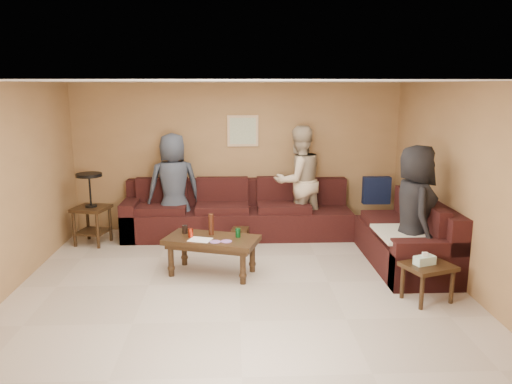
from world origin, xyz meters
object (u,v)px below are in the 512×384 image
waste_bin (240,237)px  person_left (174,186)px  person_middle (299,181)px  sectional_sofa (290,225)px  coffee_table (212,243)px  end_table_left (91,207)px  person_right (414,212)px  side_table_right (427,269)px

waste_bin → person_left: person_left is taller
waste_bin → person_middle: bearing=32.1°
sectional_sofa → coffee_table: 1.65m
coffee_table → waste_bin: 1.22m
end_table_left → person_right: (4.55, -1.53, 0.27)m
coffee_table → waste_bin: (0.39, 1.12, -0.28)m
end_table_left → person_right: person_right is taller
sectional_sofa → person_left: bearing=164.8°
side_table_right → waste_bin: (-2.13, 2.08, -0.24)m
coffee_table → end_table_left: (-1.93, 1.37, 0.17)m
person_middle → end_table_left: bearing=-17.5°
person_left → person_middle: (2.04, 0.07, 0.05)m
person_left → person_right: person_right is taller
person_right → sectional_sofa: bearing=51.6°
side_table_right → person_left: size_ratio=0.38×
sectional_sofa → person_middle: 0.84m
coffee_table → person_left: (-0.67, 1.66, 0.43)m
person_left → coffee_table: bearing=97.0°
waste_bin → person_left: size_ratio=0.17×
person_right → end_table_left: bearing=75.4°
end_table_left → person_left: bearing=13.0°
coffee_table → person_middle: size_ratio=0.73×
person_middle → sectional_sofa: bearing=47.6°
person_right → waste_bin: bearing=64.1°
waste_bin → person_right: size_ratio=0.17×
person_left → person_right: 3.76m
end_table_left → side_table_right: size_ratio=1.72×
person_right → coffee_table: bearing=90.5°
side_table_right → person_middle: person_middle is taller
waste_bin → person_middle: (0.98, 0.61, 0.76)m
sectional_sofa → person_right: person_right is taller
sectional_sofa → person_left: size_ratio=2.71×
coffee_table → end_table_left: end_table_left is taller
coffee_table → person_middle: person_middle is taller
end_table_left → side_table_right: 5.02m
side_table_right → person_right: bearing=82.9°
sectional_sofa → end_table_left: end_table_left is taller
sectional_sofa → side_table_right: 2.51m
side_table_right → coffee_table: bearing=159.2°
sectional_sofa → waste_bin: size_ratio=15.77×
sectional_sofa → person_left: 1.98m
person_middle → waste_bin: bearing=8.3°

